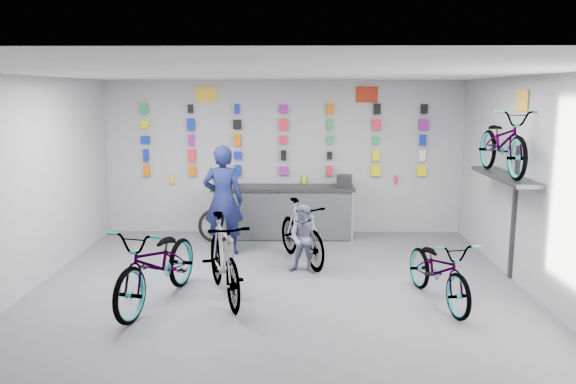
{
  "coord_description": "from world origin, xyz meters",
  "views": [
    {
      "loc": [
        0.24,
        -6.97,
        2.76
      ],
      "look_at": [
        0.12,
        1.4,
        1.27
      ],
      "focal_mm": 35.0,
      "sensor_mm": 36.0,
      "label": 1
    }
  ],
  "objects_px": {
    "bike_center": "(224,258)",
    "counter": "(283,213)",
    "clerk": "(223,200)",
    "bike_right": "(439,270)",
    "bike_service": "(301,232)",
    "customer": "(305,239)",
    "bike_left": "(158,264)"
  },
  "relations": [
    {
      "from": "bike_service",
      "to": "clerk",
      "type": "bearing_deg",
      "value": 136.54
    },
    {
      "from": "bike_center",
      "to": "bike_right",
      "type": "xyz_separation_m",
      "value": [
        2.86,
        -0.12,
        -0.11
      ]
    },
    {
      "from": "bike_right",
      "to": "bike_service",
      "type": "distance_m",
      "value": 2.52
    },
    {
      "from": "counter",
      "to": "bike_left",
      "type": "relative_size",
      "value": 1.3
    },
    {
      "from": "bike_center",
      "to": "bike_service",
      "type": "xyz_separation_m",
      "value": [
        1.06,
        1.64,
        -0.05
      ]
    },
    {
      "from": "bike_service",
      "to": "clerk",
      "type": "distance_m",
      "value": 1.49
    },
    {
      "from": "bike_left",
      "to": "clerk",
      "type": "relative_size",
      "value": 1.1
    },
    {
      "from": "bike_left",
      "to": "bike_service",
      "type": "bearing_deg",
      "value": 58.54
    },
    {
      "from": "counter",
      "to": "bike_left",
      "type": "xyz_separation_m",
      "value": [
        -1.56,
        -3.45,
        0.06
      ]
    },
    {
      "from": "bike_right",
      "to": "bike_service",
      "type": "bearing_deg",
      "value": 123.59
    },
    {
      "from": "counter",
      "to": "clerk",
      "type": "xyz_separation_m",
      "value": [
        -1.0,
        -1.12,
        0.46
      ]
    },
    {
      "from": "bike_right",
      "to": "clerk",
      "type": "xyz_separation_m",
      "value": [
        -3.13,
        2.25,
        0.49
      ]
    },
    {
      "from": "bike_service",
      "to": "customer",
      "type": "bearing_deg",
      "value": -107.47
    },
    {
      "from": "counter",
      "to": "bike_right",
      "type": "relative_size",
      "value": 1.56
    },
    {
      "from": "bike_right",
      "to": "counter",
      "type": "bearing_deg",
      "value": 110.23
    },
    {
      "from": "bike_center",
      "to": "clerk",
      "type": "height_order",
      "value": "clerk"
    },
    {
      "from": "bike_center",
      "to": "bike_right",
      "type": "relative_size",
      "value": 1.09
    },
    {
      "from": "bike_service",
      "to": "clerk",
      "type": "xyz_separation_m",
      "value": [
        -1.33,
        0.49,
        0.43
      ]
    },
    {
      "from": "counter",
      "to": "customer",
      "type": "bearing_deg",
      "value": -79.71
    },
    {
      "from": "bike_left",
      "to": "customer",
      "type": "height_order",
      "value": "bike_left"
    },
    {
      "from": "counter",
      "to": "bike_center",
      "type": "height_order",
      "value": "bike_center"
    },
    {
      "from": "bike_center",
      "to": "customer",
      "type": "xyz_separation_m",
      "value": [
        1.11,
        1.13,
        -0.03
      ]
    },
    {
      "from": "bike_center",
      "to": "customer",
      "type": "height_order",
      "value": "bike_center"
    },
    {
      "from": "clerk",
      "to": "bike_right",
      "type": "bearing_deg",
      "value": 147.57
    },
    {
      "from": "counter",
      "to": "bike_right",
      "type": "xyz_separation_m",
      "value": [
        2.14,
        -3.37,
        -0.03
      ]
    },
    {
      "from": "counter",
      "to": "bike_right",
      "type": "height_order",
      "value": "counter"
    },
    {
      "from": "customer",
      "to": "bike_right",
      "type": "bearing_deg",
      "value": -22.34
    },
    {
      "from": "bike_left",
      "to": "bike_right",
      "type": "xyz_separation_m",
      "value": [
        3.7,
        0.08,
        -0.09
      ]
    },
    {
      "from": "counter",
      "to": "bike_service",
      "type": "bearing_deg",
      "value": -78.27
    },
    {
      "from": "bike_center",
      "to": "counter",
      "type": "bearing_deg",
      "value": 58.89
    },
    {
      "from": "customer",
      "to": "counter",
      "type": "bearing_deg",
      "value": 113.42
    },
    {
      "from": "counter",
      "to": "bike_service",
      "type": "xyz_separation_m",
      "value": [
        0.34,
        -1.62,
        0.03
      ]
    }
  ]
}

